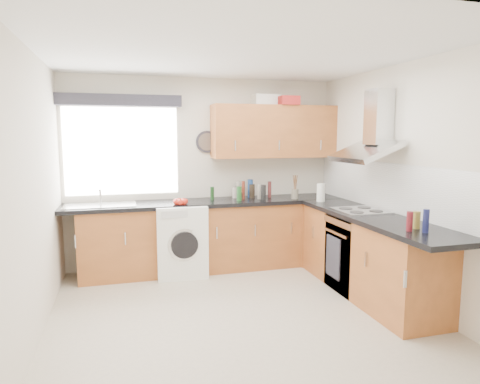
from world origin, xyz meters
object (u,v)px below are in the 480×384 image
object	(u,v)px
upper_cabinets	(274,132)
washing_machine	(181,239)
oven	(359,253)
extractor_hood	(372,134)

from	to	relation	value
upper_cabinets	washing_machine	world-z (taller)	upper_cabinets
oven	extractor_hood	distance (m)	1.35
oven	extractor_hood	bearing A→B (deg)	-0.00
upper_cabinets	oven	bearing A→B (deg)	-67.46
extractor_hood	upper_cabinets	size ratio (longest dim) A/B	0.46
upper_cabinets	washing_machine	size ratio (longest dim) A/B	1.90
upper_cabinets	washing_machine	distance (m)	1.90
oven	washing_machine	size ratio (longest dim) A/B	0.95
oven	washing_machine	distance (m)	2.17
oven	upper_cabinets	world-z (taller)	upper_cabinets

